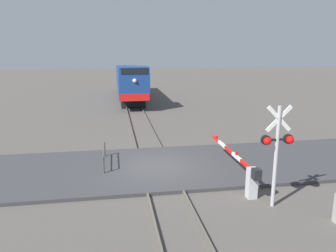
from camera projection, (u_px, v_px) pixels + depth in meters
ground_plane at (156, 169)px, 15.81m from camera, size 160.00×160.00×0.00m
rail_track_left at (141, 168)px, 15.68m from camera, size 0.08×80.00×0.15m
rail_track_right at (171, 166)px, 15.91m from camera, size 0.08×80.00×0.15m
road_surface at (156, 167)px, 15.79m from camera, size 36.00×5.94×0.15m
locomotive at (130, 81)px, 36.67m from camera, size 2.75×16.75×4.02m
crossing_signal at (277, 146)px, 11.53m from camera, size 1.18×0.33×3.75m
crossing_gate at (245, 172)px, 13.20m from camera, size 0.36×5.57×1.32m
guard_railing at (104, 155)px, 15.89m from camera, size 0.08×2.50×0.95m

